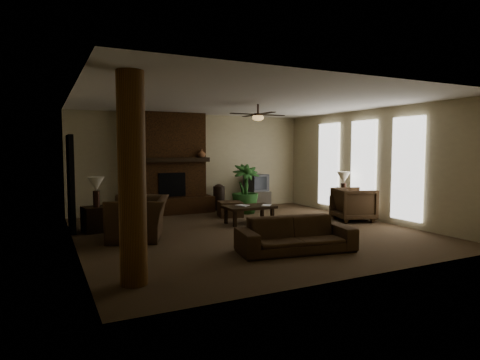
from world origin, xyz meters
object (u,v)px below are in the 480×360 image
coffee_table (249,208)px  side_table_right (343,207)px  armchair_right (354,203)px  log_column (132,179)px  tv_stand (256,199)px  floor_plant (245,199)px  lamp_left (96,186)px  armchair_left (139,211)px  floor_vase (219,195)px  sofa (296,229)px  ottoman (230,209)px  lamp_right (344,179)px  side_table_left (95,219)px

coffee_table → side_table_right: 2.63m
side_table_right → armchair_right: bearing=-99.1°
log_column → tv_stand: log_column is taller
floor_plant → lamp_left: lamp_left is taller
armchair_left → side_table_right: bearing=112.2°
tv_stand → lamp_left: 5.24m
armchair_left → floor_vase: armchair_left is taller
sofa → lamp_left: lamp_left is taller
tv_stand → side_table_right: (1.15, -2.64, 0.03)m
side_table_right → coffee_table: bearing=172.9°
ottoman → tv_stand: bearing=39.7°
log_column → floor_plant: bearing=49.2°
ottoman → lamp_right: lamp_right is taller
log_column → floor_plant: 6.28m
tv_stand → floor_vase: floor_vase is taller
log_column → armchair_right: size_ratio=3.06×
lamp_left → lamp_right: same height
tv_stand → armchair_right: bearing=-51.7°
armchair_right → floor_vase: (-2.32, 3.15, -0.03)m
sofa → log_column: bearing=-160.8°
log_column → side_table_left: size_ratio=5.09×
side_table_left → lamp_right: (6.11, -0.88, 0.73)m
armchair_right → ottoman: size_ratio=1.52×
armchair_right → side_table_right: armchair_right is taller
side_table_right → lamp_right: bearing=44.0°
log_column → lamp_left: (-0.01, 3.78, -0.40)m
sofa → lamp_left: 4.44m
armchair_right → ottoman: armchair_right is taller
ottoman → side_table_right: 2.97m
ottoman → lamp_left: 3.57m
armchair_left → lamp_right: size_ratio=1.97×
floor_vase → lamp_right: bearing=-46.6°
tv_stand → floor_plant: size_ratio=0.62×
lamp_left → armchair_left: bearing=-57.3°
lamp_left → side_table_right: (6.03, -0.87, -0.73)m
log_column → armchair_right: log_column is taller
sofa → lamp_left: bearing=141.1°
log_column → floor_plant: log_column is taller
tv_stand → armchair_left: bearing=-126.7°
coffee_table → tv_stand: size_ratio=1.41×
sofa → tv_stand: size_ratio=2.40×
armchair_left → side_table_left: size_ratio=2.33×
armchair_right → floor_vase: size_ratio=1.19×
sofa → floor_vase: size_ratio=2.65×
lamp_left → side_table_right: lamp_left is taller
armchair_left → armchair_right: bearing=106.7°
log_column → lamp_right: 6.76m
sofa → coffee_table: size_ratio=1.70×
log_column → armchair_left: size_ratio=2.19×
side_table_right → lamp_right: 0.73m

